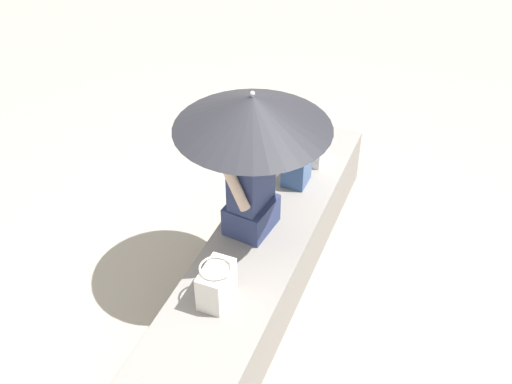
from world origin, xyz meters
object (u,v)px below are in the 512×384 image
object	(u,v)px
parasol	(253,112)
shoulder_bag_spare	(316,145)
handbag_black	(297,164)
tote_bag_canvas	(216,284)
person_seated	(251,183)

from	to	relation	value
parasol	shoulder_bag_spare	world-z (taller)	parasol
parasol	handbag_black	distance (m)	1.01
parasol	shoulder_bag_spare	distance (m)	1.27
parasol	shoulder_bag_spare	bearing A→B (deg)	-7.82
handbag_black	shoulder_bag_spare	world-z (taller)	handbag_black
handbag_black	tote_bag_canvas	distance (m)	1.30
handbag_black	shoulder_bag_spare	bearing A→B (deg)	-7.10
handbag_black	person_seated	bearing A→B (deg)	169.03
handbag_black	tote_bag_canvas	bearing A→B (deg)	177.39
parasol	handbag_black	xyz separation A→B (m)	(0.64, -0.09, -0.78)
person_seated	parasol	xyz separation A→B (m)	(-0.03, -0.03, 0.56)
parasol	tote_bag_canvas	distance (m)	1.05
tote_bag_canvas	person_seated	bearing A→B (deg)	4.82
person_seated	parasol	distance (m)	0.56
shoulder_bag_spare	parasol	bearing A→B (deg)	172.18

